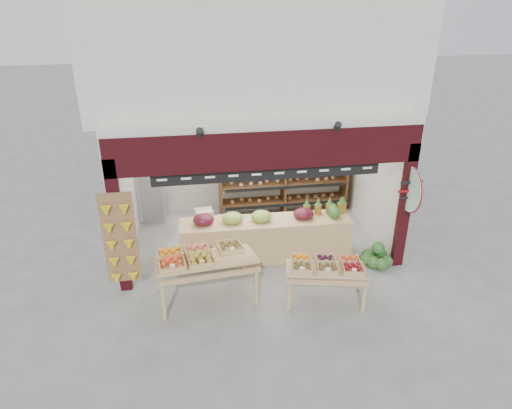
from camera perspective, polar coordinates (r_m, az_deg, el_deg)
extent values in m
plane|color=slate|center=(10.17, 0.34, -5.59)|extent=(60.00, 60.00, 0.00)
cube|color=silver|center=(11.61, -1.51, 6.58)|extent=(5.76, 0.18, 3.00)
cube|color=silver|center=(10.02, -16.18, 2.46)|extent=(0.18, 3.38, 3.00)
cube|color=silver|center=(10.80, 14.62, 4.29)|extent=(0.18, 3.38, 3.00)
cube|color=silver|center=(9.57, -0.22, 12.25)|extent=(5.76, 3.38, 0.12)
cube|color=silver|center=(10.47, -1.23, 19.68)|extent=(6.36, 4.60, 2.40)
cube|color=black|center=(8.12, 1.61, 6.84)|extent=(5.70, 0.14, 0.70)
cube|color=black|center=(8.60, -16.83, -2.79)|extent=(0.22, 0.14, 2.65)
cube|color=black|center=(9.48, 18.07, -0.28)|extent=(0.22, 0.14, 2.65)
cube|color=black|center=(8.30, 1.54, 3.95)|extent=(4.20, 0.05, 0.26)
cylinder|color=white|center=(8.29, 2.15, 5.78)|extent=(0.34, 0.05, 0.34)
cube|color=olive|center=(8.60, -16.62, -4.09)|extent=(0.60, 0.04, 1.80)
cylinder|color=silver|center=(9.24, 18.66, 1.86)|extent=(0.04, 0.90, 0.90)
cylinder|color=maroon|center=(9.22, 18.73, 1.80)|extent=(0.01, 0.92, 0.92)
cube|color=brown|center=(11.22, -4.48, 2.26)|extent=(0.05, 0.53, 1.69)
cube|color=brown|center=(11.44, 3.46, 2.76)|extent=(0.05, 0.53, 1.69)
cube|color=brown|center=(11.87, 10.98, 3.18)|extent=(0.05, 0.53, 1.69)
cube|color=brown|center=(11.63, 3.40, 0.59)|extent=(3.17, 0.53, 0.04)
cube|color=brown|center=(11.44, 3.46, 2.76)|extent=(3.17, 0.53, 0.04)
cube|color=brown|center=(11.27, 3.53, 5.00)|extent=(3.17, 0.53, 0.04)
cube|color=brown|center=(11.15, 3.58, 6.78)|extent=(3.17, 0.53, 0.04)
cone|color=brown|center=(10.90, -2.98, 7.15)|extent=(0.32, 0.32, 0.28)
cone|color=brown|center=(10.98, 0.33, 7.32)|extent=(0.32, 0.32, 0.28)
cone|color=brown|center=(11.10, 3.59, 7.47)|extent=(0.32, 0.32, 0.28)
cone|color=brown|center=(11.25, 6.78, 7.59)|extent=(0.32, 0.32, 0.28)
cone|color=brown|center=(11.44, 9.87, 7.68)|extent=(0.32, 0.32, 0.28)
cube|color=silver|center=(11.43, -12.91, 1.83)|extent=(0.72, 0.72, 1.59)
cube|color=beige|center=(10.67, -6.69, -3.06)|extent=(0.46, 0.38, 0.37)
cube|color=beige|center=(10.52, -6.51, -1.42)|extent=(0.42, 0.35, 0.31)
cube|color=#155121|center=(10.68, -3.68, -3.08)|extent=(0.44, 0.35, 0.31)
cube|color=beige|center=(11.03, -4.13, -2.18)|extent=(0.40, 0.33, 0.29)
cube|color=tan|center=(9.65, 1.23, -4.35)|extent=(3.58, 0.79, 0.89)
ellipsoid|color=#59141E|center=(9.31, -6.59, -1.91)|extent=(0.44, 0.40, 0.24)
ellipsoid|color=#8CB23F|center=(9.33, -2.94, -1.71)|extent=(0.44, 0.40, 0.24)
ellipsoid|color=#8CB23F|center=(9.38, 0.67, -1.49)|extent=(0.44, 0.40, 0.24)
ellipsoid|color=#59141E|center=(9.54, 5.97, -1.17)|extent=(0.44, 0.40, 0.24)
cylinder|color=olive|center=(9.69, 6.34, -0.69)|extent=(0.15, 0.15, 0.22)
cylinder|color=olive|center=(9.75, 7.75, -0.61)|extent=(0.15, 0.15, 0.22)
cylinder|color=olive|center=(9.81, 9.15, -0.52)|extent=(0.15, 0.15, 0.22)
cylinder|color=olive|center=(9.88, 10.52, -0.44)|extent=(0.15, 0.15, 0.22)
cylinder|color=olive|center=(9.90, 10.80, -0.42)|extent=(0.15, 0.15, 0.22)
cube|color=tan|center=(8.29, -6.32, -6.84)|extent=(1.86, 1.16, 0.26)
cube|color=tan|center=(8.13, -11.53, -11.91)|extent=(0.07, 0.07, 0.73)
cube|color=tan|center=(8.32, 0.04, -10.36)|extent=(0.07, 0.07, 0.73)
cube|color=tan|center=(8.85, -11.98, -8.56)|extent=(0.07, 0.07, 0.73)
cube|color=tan|center=(9.03, -1.42, -7.23)|extent=(0.07, 0.07, 0.73)
cube|color=tan|center=(8.37, 8.74, -7.96)|extent=(1.56, 1.08, 0.22)
cube|color=tan|center=(8.26, 4.16, -11.42)|extent=(0.07, 0.07, 0.57)
cube|color=tan|center=(8.40, 13.28, -11.45)|extent=(0.07, 0.07, 0.57)
cube|color=tan|center=(8.82, 4.12, -8.77)|extent=(0.07, 0.07, 0.57)
cube|color=tan|center=(8.95, 12.61, -8.85)|extent=(0.07, 0.07, 0.57)
sphere|color=#194517|center=(9.75, 14.44, -7.04)|extent=(0.27, 0.27, 0.27)
sphere|color=#194517|center=(9.86, 15.99, -6.84)|extent=(0.27, 0.27, 0.27)
sphere|color=#194517|center=(9.97, 13.81, -6.18)|extent=(0.27, 0.27, 0.27)
sphere|color=#194517|center=(10.08, 15.33, -6.00)|extent=(0.27, 0.27, 0.27)
sphere|color=#194517|center=(9.79, 15.05, -5.31)|extent=(0.27, 0.27, 0.27)
sphere|color=#194517|center=(9.73, 15.44, -7.23)|extent=(0.27, 0.27, 0.27)
sphere|color=#194517|center=(9.83, 13.60, -6.67)|extent=(0.27, 0.27, 0.27)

